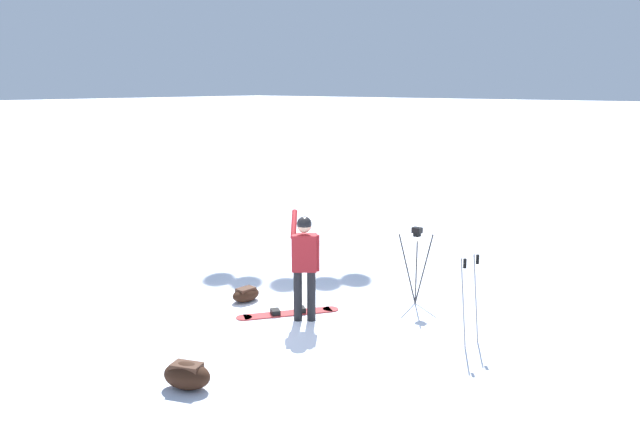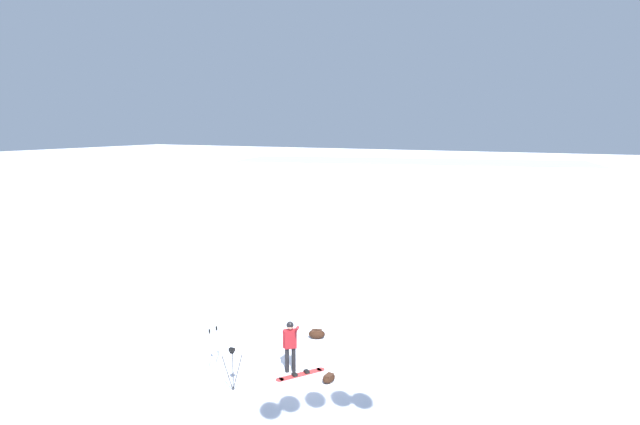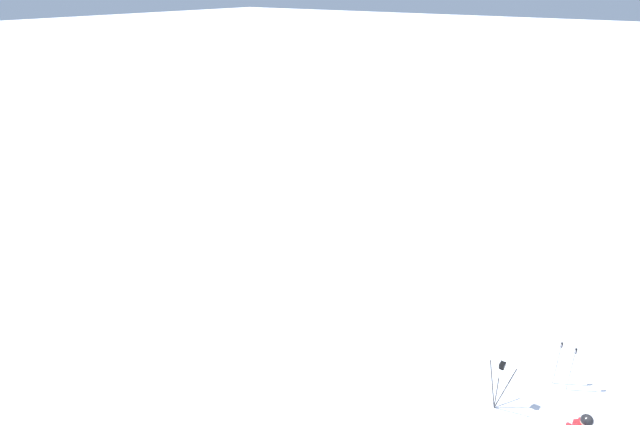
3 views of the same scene
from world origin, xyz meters
TOP-DOWN VIEW (x-y plane):
  - ground_plane at (0.00, 0.00)m, footprint 300.00×300.00m
  - snowboarder at (0.40, -0.16)m, footprint 0.55×0.74m
  - snowboard at (0.44, 0.25)m, footprint 1.51×1.11m
  - gear_bag_large at (-2.45, -0.65)m, footprint 0.59×0.73m
  - camera_tripod at (2.28, -1.11)m, footprint 0.63×0.55m
  - gear_bag_small at (0.46, 1.28)m, footprint 0.56×0.38m
  - ski_poles at (1.18, -2.71)m, footprint 0.38×0.19m
  - distant_ridge at (-45.90, -10.70)m, footprint 20.07×41.97m

SIDE VIEW (x-z plane):
  - ground_plane at x=0.00m, z-range 0.00..0.00m
  - snowboard at x=0.44m, z-range -0.03..0.07m
  - gear_bag_small at x=0.46m, z-range 0.01..0.26m
  - gear_bag_large at x=-2.45m, z-range 0.01..0.36m
  - ski_poles at x=1.18m, z-range 0.20..1.54m
  - camera_tripod at x=2.28m, z-range 0.29..1.67m
  - snowboarder at x=0.40m, z-range 0.18..1.95m
  - distant_ridge at x=-45.90m, z-range 0.00..3.82m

